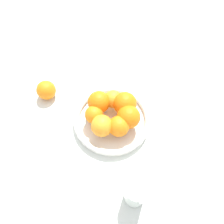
# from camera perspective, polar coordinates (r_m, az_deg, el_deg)

# --- Properties ---
(ground_plane) EXTENTS (4.00, 4.00, 0.00)m
(ground_plane) POSITION_cam_1_polar(r_m,az_deg,el_deg) (0.82, -0.00, -2.63)
(ground_plane) COLOR silver
(fruit_bowl) EXTENTS (0.28, 0.28, 0.04)m
(fruit_bowl) POSITION_cam_1_polar(r_m,az_deg,el_deg) (0.80, -0.00, -2.02)
(fruit_bowl) COLOR silver
(fruit_bowl) RESTS_ON ground_plane
(orange_pile) EXTENTS (0.19, 0.20, 0.08)m
(orange_pile) POSITION_cam_1_polar(r_m,az_deg,el_deg) (0.75, 0.31, 0.05)
(orange_pile) COLOR orange
(orange_pile) RESTS_ON fruit_bowl
(stray_orange) EXTENTS (0.07, 0.07, 0.07)m
(stray_orange) POSITION_cam_1_polar(r_m,az_deg,el_deg) (0.89, -16.82, 5.50)
(stray_orange) COLOR orange
(stray_orange) RESTS_ON ground_plane
(drinking_glass) EXTENTS (0.06, 0.06, 0.11)m
(drinking_glass) POSITION_cam_1_polar(r_m,az_deg,el_deg) (0.68, 6.16, -20.31)
(drinking_glass) COLOR silver
(drinking_glass) RESTS_ON ground_plane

